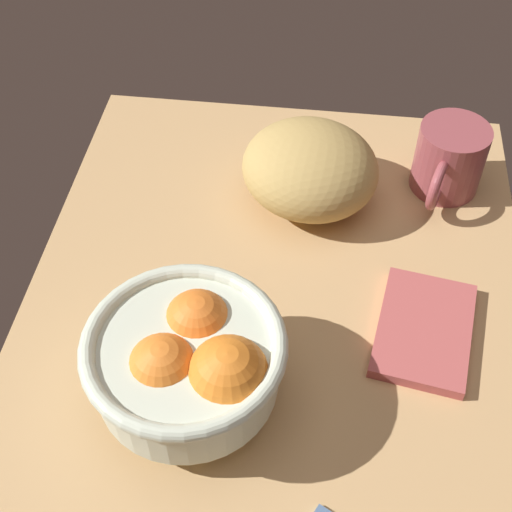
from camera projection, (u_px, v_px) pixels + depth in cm
name	position (u px, v px, depth cm)	size (l,w,h in cm)	color
ground_plane	(272.00, 335.00, 77.78)	(77.19, 55.88, 3.00)	tan
fruit_bowl	(190.00, 361.00, 66.08)	(19.09, 19.09, 11.43)	silver
bread_loaf	(310.00, 169.00, 86.25)	(16.81, 15.98, 9.74)	tan
napkin_spare	(424.00, 330.00, 75.59)	(14.26, 9.70, 1.33)	#B2504F
mug	(449.00, 160.00, 87.95)	(12.67, 8.64, 8.89)	#97464C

